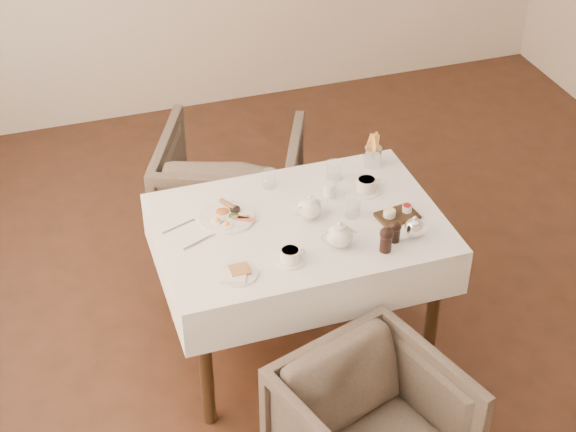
% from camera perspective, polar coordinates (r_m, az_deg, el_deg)
% --- Properties ---
extents(table, '(1.28, 0.88, 0.75)m').
position_cam_1_polar(table, '(4.03, 0.73, -1.72)').
color(table, black).
rests_on(table, ground).
extents(armchair_far, '(0.99, 1.01, 0.70)m').
position_cam_1_polar(armchair_far, '(4.88, -3.69, 1.64)').
color(armchair_far, '#453A33').
rests_on(armchair_far, ground).
extents(breakfast_plate, '(0.25, 0.25, 0.03)m').
position_cam_1_polar(breakfast_plate, '(3.99, -3.99, -0.01)').
color(breakfast_plate, white).
rests_on(breakfast_plate, table).
extents(side_plate, '(0.18, 0.16, 0.02)m').
position_cam_1_polar(side_plate, '(3.67, -3.32, -3.75)').
color(side_plate, white).
rests_on(side_plate, table).
extents(teapot_centre, '(0.18, 0.16, 0.12)m').
position_cam_1_polar(teapot_centre, '(3.95, 1.41, 0.62)').
color(teapot_centre, white).
rests_on(teapot_centre, table).
extents(teapot_front, '(0.17, 0.14, 0.13)m').
position_cam_1_polar(teapot_front, '(3.79, 3.35, -1.17)').
color(teapot_front, white).
rests_on(teapot_front, table).
extents(creamer, '(0.07, 0.07, 0.07)m').
position_cam_1_polar(creamer, '(4.11, 2.69, 1.73)').
color(creamer, white).
rests_on(creamer, table).
extents(teacup_near, '(0.13, 0.13, 0.06)m').
position_cam_1_polar(teacup_near, '(3.72, 0.14, -2.61)').
color(teacup_near, white).
rests_on(teacup_near, table).
extents(teacup_far, '(0.14, 0.14, 0.07)m').
position_cam_1_polar(teacup_far, '(4.16, 5.08, 1.96)').
color(teacup_far, white).
rests_on(teacup_far, table).
extents(glass_left, '(0.08, 0.08, 0.09)m').
position_cam_1_polar(glass_left, '(4.17, -1.22, 2.42)').
color(glass_left, silver).
rests_on(glass_left, table).
extents(glass_mid, '(0.07, 0.07, 0.10)m').
position_cam_1_polar(glass_mid, '(3.98, 4.21, 0.64)').
color(glass_mid, silver).
rests_on(glass_mid, table).
extents(glass_right, '(0.09, 0.09, 0.10)m').
position_cam_1_polar(glass_right, '(4.22, 2.96, 2.95)').
color(glass_right, silver).
rests_on(glass_right, table).
extents(condiment_board, '(0.20, 0.14, 0.05)m').
position_cam_1_polar(condiment_board, '(4.01, 7.06, 0.10)').
color(condiment_board, black).
rests_on(condiment_board, table).
extents(pepper_mill_left, '(0.07, 0.07, 0.12)m').
position_cam_1_polar(pepper_mill_left, '(3.78, 6.36, -1.50)').
color(pepper_mill_left, black).
rests_on(pepper_mill_left, table).
extents(pepper_mill_right, '(0.06, 0.06, 0.11)m').
position_cam_1_polar(pepper_mill_right, '(3.84, 6.95, -0.98)').
color(pepper_mill_right, black).
rests_on(pepper_mill_right, table).
extents(silver_pot, '(0.12, 0.11, 0.11)m').
position_cam_1_polar(silver_pot, '(3.88, 8.17, -0.65)').
color(silver_pot, white).
rests_on(silver_pot, table).
extents(fries_cup, '(0.08, 0.08, 0.18)m').
position_cam_1_polar(fries_cup, '(4.32, 5.53, 4.17)').
color(fries_cup, silver).
rests_on(fries_cup, table).
extents(cutlery_fork, '(0.17, 0.07, 0.00)m').
position_cam_1_polar(cutlery_fork, '(3.96, -7.07, -0.67)').
color(cutlery_fork, silver).
rests_on(cutlery_fork, table).
extents(cutlery_knife, '(0.16, 0.08, 0.00)m').
position_cam_1_polar(cutlery_knife, '(3.86, -5.74, -1.67)').
color(cutlery_knife, silver).
rests_on(cutlery_knife, table).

